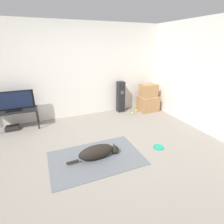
{
  "coord_description": "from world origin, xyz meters",
  "views": [
    {
      "loc": [
        -0.92,
        -2.76,
        1.99
      ],
      "look_at": [
        0.6,
        0.87,
        0.45
      ],
      "focal_mm": 28.0,
      "sensor_mm": 36.0,
      "label": 1
    }
  ],
  "objects": [
    {
      "name": "game_console",
      "position": [
        -1.7,
        1.77,
        0.05
      ],
      "size": [
        0.3,
        0.24,
        0.1
      ],
      "color": "black",
      "rests_on": "ground_plane"
    },
    {
      "name": "area_rug",
      "position": [
        -0.14,
        -0.14,
        0.01
      ],
      "size": [
        1.68,
        1.09,
        0.01
      ],
      "color": "slate",
      "rests_on": "ground_plane"
    },
    {
      "name": "tv_stand",
      "position": [
        -1.58,
        1.78,
        0.43
      ],
      "size": [
        1.05,
        0.47,
        0.49
      ],
      "color": "black",
      "rests_on": "ground_plane"
    },
    {
      "name": "tv",
      "position": [
        -1.58,
        1.79,
        0.72
      ],
      "size": [
        0.97,
        0.2,
        0.47
      ],
      "color": "black",
      "rests_on": "tv_stand"
    },
    {
      "name": "wall_back",
      "position": [
        0.0,
        2.1,
        1.27
      ],
      "size": [
        8.0,
        0.06,
        2.55
      ],
      "color": "silver",
      "rests_on": "ground_plane"
    },
    {
      "name": "floor_speaker",
      "position": [
        1.32,
        1.9,
        0.47
      ],
      "size": [
        0.2,
        0.21,
        0.94
      ],
      "color": "black",
      "rests_on": "ground_plane"
    },
    {
      "name": "frisbee",
      "position": [
        1.15,
        -0.29,
        0.01
      ],
      "size": [
        0.21,
        0.21,
        0.03
      ],
      "color": "#199E7A",
      "rests_on": "ground_plane"
    },
    {
      "name": "tennis_ball_by_boxes",
      "position": [
        1.55,
        1.52,
        0.03
      ],
      "size": [
        0.07,
        0.07,
        0.07
      ],
      "color": "#C6E033",
      "rests_on": "ground_plane"
    },
    {
      "name": "cardboard_box_upper",
      "position": [
        2.14,
        1.64,
        0.66
      ],
      "size": [
        0.46,
        0.38,
        0.38
      ],
      "color": "#A87A4C",
      "rests_on": "cardboard_box_lower"
    },
    {
      "name": "wall_right",
      "position": [
        2.6,
        0.0,
        1.27
      ],
      "size": [
        0.06,
        8.0,
        2.55
      ],
      "color": "silver",
      "rests_on": "ground_plane"
    },
    {
      "name": "dog",
      "position": [
        -0.11,
        -0.15,
        0.14
      ],
      "size": [
        1.0,
        0.26,
        0.27
      ],
      "color": "black",
      "rests_on": "area_rug"
    },
    {
      "name": "tennis_ball_near_speaker",
      "position": [
        1.76,
        1.67,
        0.03
      ],
      "size": [
        0.07,
        0.07,
        0.07
      ],
      "color": "#C6E033",
      "rests_on": "ground_plane"
    },
    {
      "name": "cardboard_box_lower",
      "position": [
        2.14,
        1.62,
        0.23
      ],
      "size": [
        0.58,
        0.48,
        0.47
      ],
      "color": "#A87A4C",
      "rests_on": "ground_plane"
    },
    {
      "name": "ground_plane",
      "position": [
        0.0,
        0.0,
        0.0
      ],
      "size": [
        12.0,
        12.0,
        0.0
      ],
      "primitive_type": "plane",
      "color": "gray"
    }
  ]
}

